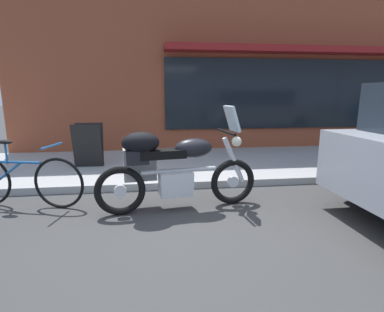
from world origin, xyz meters
name	(u,v)px	position (x,y,z in m)	size (l,w,h in m)	color
ground_plane	(189,224)	(0.00, 0.00, 0.00)	(80.00, 80.00, 0.00)	#373737
touring_motorcycle	(169,166)	(-0.20, 0.53, 0.61)	(2.22, 0.66, 1.41)	black
parked_bicycle	(22,180)	(-2.23, 0.87, 0.39)	(1.75, 0.59, 0.95)	black
sandwich_board_sign	(88,145)	(-1.72, 2.72, 0.55)	(0.55, 0.40, 0.86)	black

